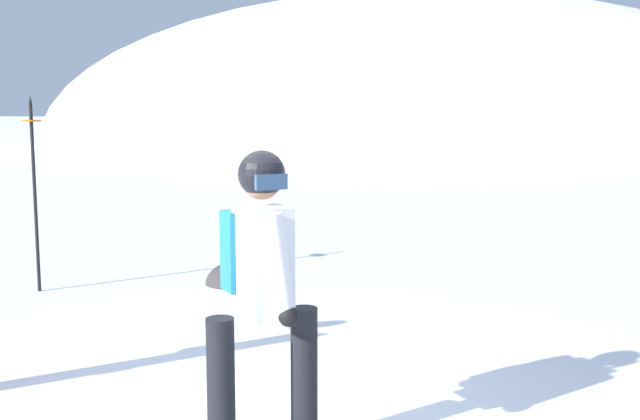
# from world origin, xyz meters

# --- Properties ---
(ridge_peak_main) EXTENTS (39.85, 35.87, 15.72)m
(ridge_peak_main) POSITION_xyz_m (0.26, 38.34, 0.00)
(ridge_peak_main) COLOR white
(ridge_peak_main) RESTS_ON ground
(snowboarder_main) EXTENTS (1.58, 1.15, 1.71)m
(snowboarder_main) POSITION_xyz_m (0.19, -0.40, 0.92)
(snowboarder_main) COLOR #23B7A3
(snowboarder_main) RESTS_ON ground
(piste_marker_near) EXTENTS (0.20, 0.20, 2.06)m
(piste_marker_near) POSITION_xyz_m (-3.01, 3.12, 1.17)
(piste_marker_near) COLOR black
(piste_marker_near) RESTS_ON ground
(rock_dark) EXTENTS (0.72, 0.61, 0.50)m
(rock_dark) POSITION_xyz_m (-1.01, 3.75, 0.00)
(rock_dark) COLOR #383333
(rock_dark) RESTS_ON ground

